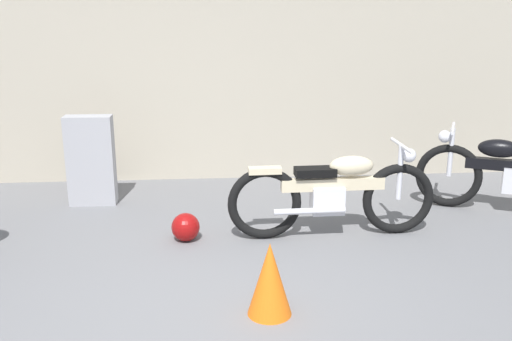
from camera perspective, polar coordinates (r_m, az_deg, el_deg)
name	(u,v)px	position (r m, az deg, el deg)	size (l,w,h in m)	color
ground_plane	(210,330)	(4.20, -4.44, -15.10)	(40.00, 40.00, 0.00)	slate
building_wall	(207,35)	(7.36, -4.81, 12.91)	(18.00, 0.30, 3.55)	#B2A893
stone_marker	(91,161)	(6.68, -15.70, 0.92)	(0.51, 0.20, 0.99)	#9E9EA3
helmet	(186,227)	(5.59, -6.83, -5.46)	(0.27, 0.27, 0.27)	maroon
traffic_cone	(270,279)	(4.25, 1.34, -10.46)	(0.32, 0.32, 0.55)	orange
motorcycle_cream	(334,193)	(5.61, 7.58, -2.19)	(1.99, 0.56, 0.89)	black
motorcycle_black	(512,174)	(6.73, 23.55, -0.31)	(1.85, 0.96, 0.89)	black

